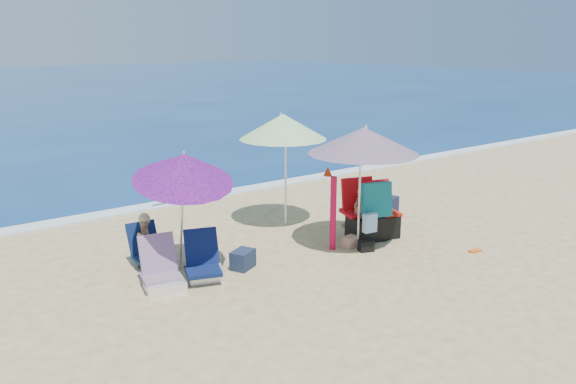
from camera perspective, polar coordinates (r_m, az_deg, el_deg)
ground at (r=9.48m, az=5.10°, el=-7.42°), size 120.00×120.00×0.00m
foam at (r=13.50m, az=-9.35°, el=-0.65°), size 120.00×0.50×0.04m
umbrella_turquoise at (r=9.86m, az=7.55°, el=5.12°), size 2.23×2.23×2.20m
umbrella_striped at (r=11.08m, az=-0.51°, el=6.56°), size 1.87×1.87×2.27m
umbrella_blue at (r=8.73m, az=-10.37°, el=2.39°), size 1.74×1.80×2.12m
furled_umbrella at (r=10.00m, az=4.43°, el=-1.32°), size 0.21×0.38×1.46m
chair_navy at (r=9.02m, az=-8.37°, el=-7.37°), size 0.76×0.83×0.74m
chair_rainbow at (r=8.77m, az=-12.47°, el=-8.16°), size 0.67×0.82×0.76m
camp_chair_left at (r=10.92m, az=9.21°, el=-2.79°), size 0.74×0.73×1.03m
camp_chair_right at (r=10.66m, az=7.82°, el=-2.56°), size 0.91×1.08×1.16m
person_center at (r=10.83m, az=7.56°, el=-2.06°), size 0.67×0.65×0.94m
person_left at (r=9.61m, az=-13.98°, el=-4.91°), size 0.52×0.65×0.89m
bag_navy_a at (r=9.34m, az=-4.54°, el=-6.73°), size 0.48×0.43×0.30m
bag_black_a at (r=9.62m, az=-8.65°, el=-6.43°), size 0.39×0.36×0.23m
bag_tan at (r=10.29m, az=6.21°, el=-4.99°), size 0.26×0.19×0.21m
bag_navy_b at (r=12.44m, az=9.92°, el=-1.28°), size 0.55×0.48×0.34m
bag_black_b at (r=10.16m, az=7.82°, el=-5.35°), size 0.30×0.25×0.20m
orange_item at (r=10.58m, az=18.21°, el=-5.62°), size 0.25×0.13×0.03m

